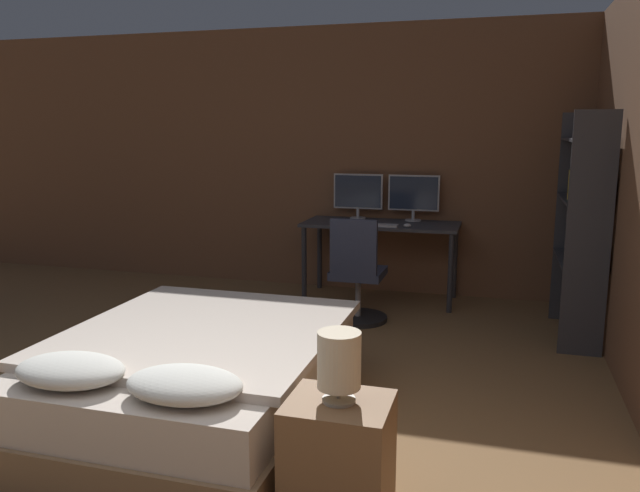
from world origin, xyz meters
TOP-DOWN VIEW (x-y plane):
  - wall_back at (0.00, 4.43)m, footprint 12.00×0.06m
  - bed at (-0.43, 1.15)m, footprint 1.51×1.91m
  - nightstand at (0.59, 0.49)m, footprint 0.44×0.38m
  - bedside_lamp at (0.59, 0.49)m, footprint 0.19×0.19m
  - desk at (0.10, 4.04)m, footprint 1.51×0.64m
  - monitor_left at (-0.18, 4.26)m, footprint 0.50×0.16m
  - monitor_right at (0.38, 4.26)m, footprint 0.50×0.16m
  - keyboard at (0.10, 3.82)m, footprint 0.40×0.13m
  - computer_mouse at (0.39, 3.82)m, footprint 0.07×0.05m
  - office_chair at (0.04, 3.25)m, footprint 0.52×0.52m
  - bookshelf at (1.83, 3.27)m, footprint 0.31×0.94m

SIDE VIEW (x-z plane):
  - bed at x=-0.43m, z-range -0.04..0.57m
  - nightstand at x=0.59m, z-range 0.00..0.54m
  - office_chair at x=0.04m, z-range -0.10..0.84m
  - desk at x=0.10m, z-range 0.29..1.06m
  - bedside_lamp at x=0.59m, z-range 0.57..0.87m
  - keyboard at x=0.10m, z-range 0.77..0.79m
  - computer_mouse at x=0.39m, z-range 0.77..0.81m
  - bookshelf at x=1.83m, z-range 0.12..1.93m
  - monitor_left at x=-0.18m, z-range 0.80..1.26m
  - monitor_right at x=0.38m, z-range 0.80..1.26m
  - wall_back at x=0.00m, z-range 0.00..2.70m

